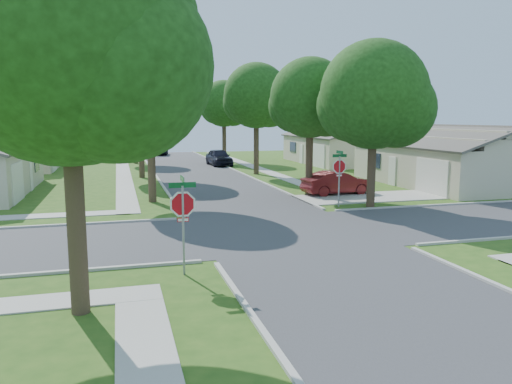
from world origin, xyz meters
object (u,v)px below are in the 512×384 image
object	(u,v)px
tree_ne_corner	(375,100)
house_ne_far	(339,148)
stop_sign_ne	(339,169)
tree_e_near	(311,102)
house_nw_far	(13,152)
house_ne_near	(448,163)
car_driveway	(337,183)
tree_e_mid	(257,99)
tree_w_near	(150,91)
stop_sign_sw	(183,208)
tree_w_mid	(140,94)
tree_e_far	(224,106)
tree_w_far	(135,110)
car_curb_east	(219,157)
car_curb_west	(161,150)
tree_sw_corner	(70,46)

from	to	relation	value
tree_ne_corner	house_ne_far	size ratio (longest dim) A/B	0.64
stop_sign_ne	tree_e_near	bearing A→B (deg)	89.32
tree_ne_corner	house_nw_far	xyz separation A→B (m)	(-22.35, 27.79, -4.08)
house_ne_near	car_driveway	bearing A→B (deg)	-166.46
tree_e_mid	tree_w_near	world-z (taller)	tree_e_mid
stop_sign_sw	house_ne_far	bearing A→B (deg)	58.45
stop_sign_sw	stop_sign_ne	size ratio (longest dim) A/B	1.00
tree_e_mid	tree_w_mid	distance (m)	9.40
tree_ne_corner	house_ne_far	xyz separation A→B (m)	(9.63, 24.79, -4.08)
tree_w_near	car_driveway	xyz separation A→B (m)	(11.10, -0.31, -5.39)
tree_w_mid	tree_e_near	bearing A→B (deg)	-51.95
tree_e_far	house_ne_near	distance (m)	25.99
tree_w_near	tree_w_far	bearing A→B (deg)	90.01
tree_e_mid	tree_e_far	bearing A→B (deg)	90.02
stop_sign_ne	house_ne_far	world-z (taller)	house_ne_far
tree_w_near	stop_sign_sw	bearing A→B (deg)	-90.23
tree_w_mid	car_driveway	distance (m)	17.55
tree_e_near	stop_sign_ne	bearing A→B (deg)	-90.68
house_ne_far	house_nw_far	xyz separation A→B (m)	(-31.98, 3.00, 0.00)
house_nw_far	car_driveway	bearing A→B (deg)	-46.06
house_ne_near	car_driveway	distance (m)	9.84
tree_w_far	stop_sign_sw	bearing A→B (deg)	-90.07
tree_ne_corner	house_ne_near	xyz separation A→B (m)	(9.63, 6.79, -4.08)
tree_w_mid	car_driveway	world-z (taller)	tree_w_mid
car_driveway	car_curb_east	size ratio (longest dim) A/B	0.91
tree_w_mid	tree_w_far	xyz separation A→B (m)	(-0.01, 13.00, -0.98)
tree_e_far	tree_w_mid	size ratio (longest dim) A/B	0.91
tree_e_far	house_ne_far	world-z (taller)	tree_e_far
tree_e_mid	car_driveway	size ratio (longest dim) A/B	2.09
house_nw_far	tree_e_near	bearing A→B (deg)	-47.94
stop_sign_ne	tree_w_far	xyz separation A→B (m)	(-9.35, 29.31, 3.48)
stop_sign_sw	house_ne_near	distance (m)	25.98
tree_e_near	house_nw_far	distance (m)	31.24
tree_w_far	house_ne_near	size ratio (longest dim) A/B	0.59
house_ne_far	tree_e_far	bearing A→B (deg)	155.97
house_ne_far	stop_sign_ne	bearing A→B (deg)	-114.93
car_curb_west	tree_e_mid	bearing A→B (deg)	110.97
tree_w_mid	car_curb_west	world-z (taller)	tree_w_mid
stop_sign_ne	tree_e_mid	xyz separation A→B (m)	(0.06, 16.31, 4.22)
house_nw_far	car_curb_west	xyz separation A→B (m)	(14.79, 13.57, -0.87)
tree_w_near	house_ne_far	distance (m)	29.10
tree_w_near	car_curb_east	xyz separation A→B (m)	(7.84, 20.43, -5.29)
tree_sw_corner	stop_sign_sw	bearing A→B (deg)	39.97
tree_e_mid	tree_sw_corner	bearing A→B (deg)	-113.53
stop_sign_sw	car_driveway	distance (m)	17.49
tree_e_mid	tree_e_far	size ratio (longest dim) A/B	1.06
tree_e_far	tree_w_far	size ratio (longest dim) A/B	1.09
house_nw_far	car_curb_east	world-z (taller)	house_nw_far
house_ne_far	car_driveway	distance (m)	22.44
car_curb_east	tree_ne_corner	bearing A→B (deg)	-86.04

